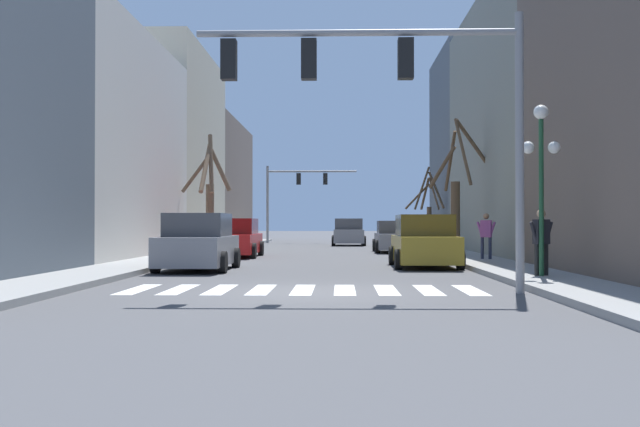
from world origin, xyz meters
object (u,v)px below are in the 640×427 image
object	(u,v)px
traffic_signal_far	(294,187)
street_tree_right_mid	(458,195)
street_tree_right_near	(210,194)
car_parked_right_near	(198,244)
car_driving_toward_lane	(349,233)
car_parked_left_mid	(236,239)
pedestrian_near_right_corner	(486,232)
street_lamp_right_corner	(541,155)
car_parked_left_far	(424,243)
traffic_signal_near	(395,85)
street_tree_left_mid	(428,208)
pedestrian_on_left_sidewalk	(541,236)
car_driving_away_lane	(396,237)
pedestrian_waiting_at_curb	(187,231)

from	to	relation	value
traffic_signal_far	street_tree_right_mid	world-z (taller)	street_tree_right_mid
street_tree_right_mid	street_tree_right_near	bearing A→B (deg)	157.72
car_parked_right_near	street_tree_right_mid	xyz separation A→B (m)	(9.20, 8.08, 1.77)
car_driving_toward_lane	street_tree_right_near	world-z (taller)	street_tree_right_near
car_parked_left_mid	pedestrian_near_right_corner	bearing A→B (deg)	-115.19
car_parked_left_mid	street_tree_right_near	distance (m)	4.60
street_lamp_right_corner	car_parked_right_near	xyz separation A→B (m)	(-9.28, 4.32, -2.32)
street_lamp_right_corner	street_tree_right_near	size ratio (longest dim) A/B	0.76
car_parked_left_far	street_tree_right_near	distance (m)	14.20
traffic_signal_near	car_driving_toward_lane	xyz separation A→B (m)	(-0.59, 32.89, -3.51)
car_driving_toward_lane	street_tree_left_mid	xyz separation A→B (m)	(4.51, -5.31, 1.49)
car_parked_right_near	car_parked_left_mid	bearing A→B (deg)	0.48
car_driving_toward_lane	street_tree_left_mid	world-z (taller)	street_tree_left_mid
street_lamp_right_corner	pedestrian_on_left_sidewalk	distance (m)	2.02
car_driving_toward_lane	pedestrian_on_left_sidewalk	world-z (taller)	pedestrian_on_left_sidewalk
car_driving_away_lane	pedestrian_near_right_corner	distance (m)	10.19
pedestrian_waiting_at_curb	street_tree_right_mid	bearing A→B (deg)	-90.92
pedestrian_on_left_sidewalk	car_driving_toward_lane	bearing A→B (deg)	74.58
traffic_signal_far	car_parked_right_near	world-z (taller)	traffic_signal_far
traffic_signal_near	car_driving_away_lane	xyz separation A→B (m)	(1.61, 21.52, -3.58)
car_parked_left_mid	street_lamp_right_corner	bearing A→B (deg)	-144.77
pedestrian_near_right_corner	street_tree_right_mid	distance (m)	4.02
pedestrian_near_right_corner	street_tree_right_mid	size ratio (longest dim) A/B	0.30
street_tree_right_mid	traffic_signal_near	bearing A→B (deg)	-103.58
car_parked_left_far	pedestrian_near_right_corner	bearing A→B (deg)	-44.54
car_parked_left_mid	car_parked_right_near	world-z (taller)	car_parked_right_near
pedestrian_waiting_at_curb	street_tree_right_near	world-z (taller)	street_tree_right_near
pedestrian_near_right_corner	street_tree_right_near	xyz separation A→B (m)	(-11.49, 8.25, 1.72)
car_parked_left_mid	pedestrian_near_right_corner	size ratio (longest dim) A/B	2.85
street_lamp_right_corner	street_tree_right_mid	bearing A→B (deg)	90.38
traffic_signal_near	pedestrian_waiting_at_curb	world-z (taller)	traffic_signal_near
car_parked_left_mid	pedestrian_near_right_corner	xyz separation A→B (m)	(9.70, -4.56, 0.36)
car_parked_right_near	street_lamp_right_corner	bearing A→B (deg)	-114.98
street_lamp_right_corner	street_tree_left_mid	world-z (taller)	street_tree_left_mid
traffic_signal_near	car_parked_left_far	world-z (taller)	traffic_signal_near
street_lamp_right_corner	car_parked_left_far	bearing A→B (deg)	109.48
traffic_signal_near	car_parked_right_near	size ratio (longest dim) A/B	1.53
street_tree_right_near	street_tree_left_mid	bearing A→B (deg)	34.28
car_parked_left_far	car_parked_left_mid	distance (m)	10.11
street_tree_right_near	car_parked_left_mid	bearing A→B (deg)	-64.11
car_driving_toward_lane	pedestrian_waiting_at_curb	bearing A→B (deg)	157.23
street_tree_left_mid	traffic_signal_near	bearing A→B (deg)	-98.08
traffic_signal_far	street_tree_right_mid	xyz separation A→B (m)	(8.19, -23.67, -1.51)
traffic_signal_near	street_tree_left_mid	size ratio (longest dim) A/B	1.49
street_tree_right_near	street_lamp_right_corner	bearing A→B (deg)	-56.65
car_parked_left_far	pedestrian_near_right_corner	xyz separation A→B (m)	(2.51, 2.55, 0.33)
pedestrian_waiting_at_curb	street_tree_right_mid	size ratio (longest dim) A/B	0.29
pedestrian_near_right_corner	car_driving_toward_lane	bearing A→B (deg)	128.15
pedestrian_waiting_at_curb	street_tree_right_mid	xyz separation A→B (m)	(11.36, -0.72, 1.46)
street_lamp_right_corner	pedestrian_near_right_corner	size ratio (longest dim) A/B	2.54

